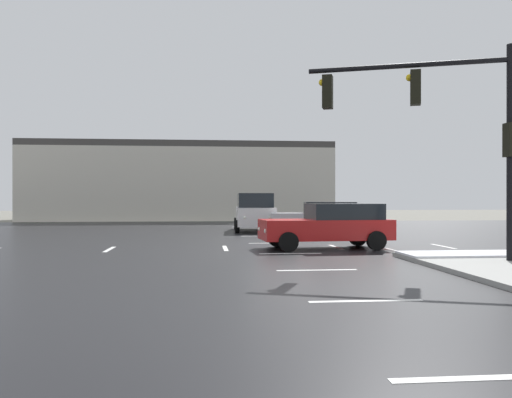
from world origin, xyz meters
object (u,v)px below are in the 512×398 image
at_px(suv_white, 255,211).
at_px(sedan_silver, 320,217).
at_px(sedan_red, 330,225).
at_px(traffic_signal_mast, 450,117).

distance_m(suv_white, sedan_silver, 3.89).
height_order(sedan_red, suv_white, suv_white).
bearing_deg(sedan_silver, traffic_signal_mast, 100.27).
distance_m(traffic_signal_mast, sedan_silver, 12.88).
bearing_deg(traffic_signal_mast, sedan_silver, -65.55).
relative_size(traffic_signal_mast, sedan_red, 1.24).
height_order(traffic_signal_mast, sedan_red, traffic_signal_mast).
relative_size(sedan_red, sedan_silver, 0.99).
relative_size(sedan_red, suv_white, 0.94).
relative_size(traffic_signal_mast, sedan_silver, 1.23).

